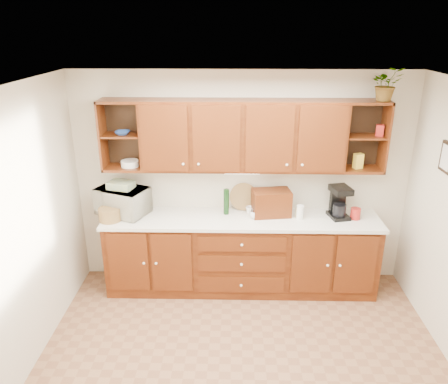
{
  "coord_description": "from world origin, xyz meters",
  "views": [
    {
      "loc": [
        -0.1,
        -3.23,
        3.06
      ],
      "look_at": [
        -0.2,
        1.15,
        1.38
      ],
      "focal_mm": 35.0,
      "sensor_mm": 36.0,
      "label": 1
    }
  ],
  "objects_px": {
    "potted_plant": "(387,84)",
    "microwave": "(122,201)",
    "coffee_maker": "(339,202)",
    "bread_box": "(271,203)"
  },
  "relations": [
    {
      "from": "bread_box",
      "to": "coffee_maker",
      "type": "relative_size",
      "value": 1.16
    },
    {
      "from": "coffee_maker",
      "to": "microwave",
      "type": "bearing_deg",
      "value": 166.5
    },
    {
      "from": "microwave",
      "to": "coffee_maker",
      "type": "distance_m",
      "value": 2.55
    },
    {
      "from": "coffee_maker",
      "to": "potted_plant",
      "type": "relative_size",
      "value": 1.06
    },
    {
      "from": "bread_box",
      "to": "potted_plant",
      "type": "relative_size",
      "value": 1.23
    },
    {
      "from": "microwave",
      "to": "potted_plant",
      "type": "height_order",
      "value": "potted_plant"
    },
    {
      "from": "microwave",
      "to": "bread_box",
      "type": "height_order",
      "value": "microwave"
    },
    {
      "from": "microwave",
      "to": "coffee_maker",
      "type": "height_order",
      "value": "coffee_maker"
    },
    {
      "from": "potted_plant",
      "to": "microwave",
      "type": "bearing_deg",
      "value": -179.9
    },
    {
      "from": "bread_box",
      "to": "potted_plant",
      "type": "bearing_deg",
      "value": -7.72
    }
  ]
}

